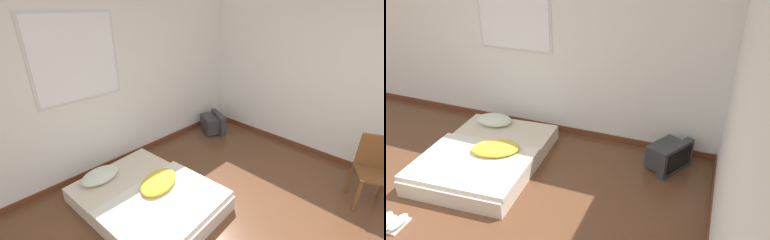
# 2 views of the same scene
# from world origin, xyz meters

# --- Properties ---
(wall_back) EXTENTS (7.60, 0.08, 2.60)m
(wall_back) POSITION_xyz_m (-0.01, 2.95, 1.29)
(wall_back) COLOR white
(wall_back) RESTS_ON ground_plane
(mattress_bed) EXTENTS (1.46, 1.87, 0.35)m
(mattress_bed) POSITION_xyz_m (-0.17, 1.76, 0.13)
(mattress_bed) COLOR beige
(mattress_bed) RESTS_ON ground_plane
(crt_tv) EXTENTS (0.56, 0.62, 0.37)m
(crt_tv) POSITION_xyz_m (2.02, 2.53, 0.18)
(crt_tv) COLOR #333338
(crt_tv) RESTS_ON ground_plane
(sneaker_pair) EXTENTS (0.30, 0.30, 0.10)m
(sneaker_pair) POSITION_xyz_m (-0.46, 0.45, 0.05)
(sneaker_pair) COLOR silver
(sneaker_pair) RESTS_ON ground_plane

